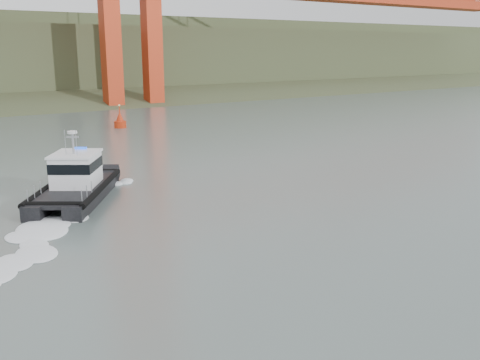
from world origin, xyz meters
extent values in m
plane|color=#495753|center=(0.00, 0.00, 0.00)|extent=(400.00, 400.00, 0.00)
cube|color=black|center=(-7.90, 18.31, 0.40)|extent=(6.84, 9.36, 1.14)
cube|color=black|center=(-5.77, 16.88, 0.40)|extent=(6.84, 9.36, 1.14)
cube|color=black|center=(-7.10, 17.20, 0.85)|extent=(8.18, 9.61, 0.24)
cube|color=white|center=(-6.57, 17.99, 2.06)|extent=(4.27, 4.43, 2.18)
cube|color=black|center=(-6.57, 17.99, 2.45)|extent=(4.35, 4.50, 0.71)
cube|color=white|center=(-6.57, 17.99, 3.23)|extent=(4.53, 4.69, 0.15)
cylinder|color=gray|center=(-6.73, 17.75, 4.01)|extent=(0.15, 0.15, 1.71)
cylinder|color=white|center=(-6.73, 17.75, 4.81)|extent=(0.66, 0.66, 0.17)
cylinder|color=#BA290C|center=(9.16, 49.71, 0.36)|extent=(1.61, 1.61, 1.07)
cone|color=#BA290C|center=(9.16, 49.71, 1.43)|extent=(1.25, 1.25, 1.61)
cylinder|color=#BA290C|center=(9.16, 49.71, 2.50)|extent=(0.14, 0.14, 0.89)
sphere|color=#E5D87F|center=(9.16, 49.71, 3.04)|extent=(0.27, 0.27, 0.27)
camera|label=1|loc=(-17.54, -19.30, 10.46)|focal=40.00mm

